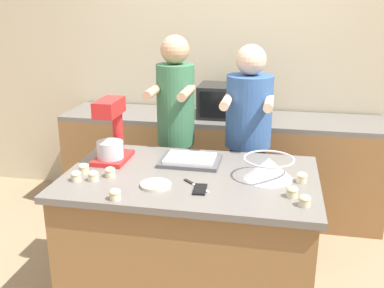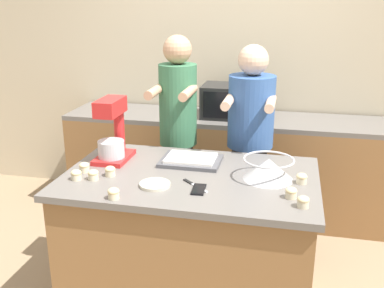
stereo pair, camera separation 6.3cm
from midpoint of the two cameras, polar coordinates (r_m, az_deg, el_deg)
back_wall at (r=4.21m, az=5.42°, el=10.61°), size 10.00×0.06×2.70m
island_counter at (r=2.89m, az=0.42°, el=-12.02°), size 1.51×0.95×0.88m
back_counter at (r=4.09m, az=4.41°, el=-2.60°), size 2.80×0.60×0.90m
person_left at (r=3.42m, az=-1.25°, el=0.94°), size 0.30×0.48×1.64m
person_right at (r=3.35m, az=7.86°, el=-0.49°), size 0.35×0.51×1.59m
stand_mixer at (r=2.93m, az=-9.45°, el=1.33°), size 0.20×0.30×0.41m
mixing_bowl at (r=2.66m, az=10.34°, el=-3.03°), size 0.30×0.30×0.13m
baking_tray at (r=2.89m, az=0.48°, el=-2.06°), size 0.38×0.28×0.04m
microwave_oven at (r=3.91m, az=5.56°, el=5.43°), size 0.51×0.36×0.28m
cell_phone at (r=2.49m, az=1.59°, el=-5.78°), size 0.08×0.15×0.01m
small_plate at (r=2.55m, az=-4.03°, el=-5.16°), size 0.17×0.17×0.02m
knife at (r=2.55m, az=0.93°, el=-5.21°), size 0.17×0.16×0.01m
cupcake_0 at (r=2.41m, az=-9.20°, el=-6.20°), size 0.06×0.06×0.06m
cupcake_1 at (r=2.68m, az=-11.79°, el=-3.83°), size 0.06×0.06×0.06m
cupcake_2 at (r=2.80m, az=-12.90°, el=-2.89°), size 0.06×0.06×0.06m
cupcake_3 at (r=2.45m, az=13.19°, el=-6.04°), size 0.06×0.06×0.06m
cupcake_4 at (r=2.70m, az=-13.84°, el=-3.81°), size 0.06×0.06×0.06m
cupcake_5 at (r=2.65m, az=14.41°, el=-4.25°), size 0.06×0.06×0.06m
cupcake_6 at (r=2.36m, az=14.67°, el=-7.10°), size 0.06×0.06×0.06m
cupcake_7 at (r=2.71m, az=-9.70°, el=-3.40°), size 0.06×0.06×0.06m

